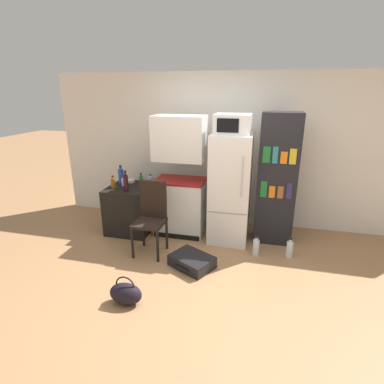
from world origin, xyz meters
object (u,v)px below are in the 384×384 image
Objects in this scene: bottle_green_tall at (141,182)px; suitcase_large_flat at (192,261)px; bowl at (130,181)px; bottle_clear_short at (150,180)px; water_bottle_middle at (256,247)px; kitchen_hutch at (180,181)px; chair at (152,212)px; bottle_wine_dark at (126,183)px; side_table at (131,208)px; microwave at (233,124)px; bookshelf at (277,180)px; bottle_amber_beer at (113,183)px; bottle_blue_soda at (121,176)px; handbag at (126,293)px; water_bottle_front at (290,249)px; refrigerator at (230,189)px; bottle_milk_white at (124,182)px.

suitcase_large_flat is (0.99, -0.78, -0.77)m from bottle_green_tall.
bowl is (-0.33, 0.31, -0.09)m from bottle_green_tall.
water_bottle_middle is at bearing -18.92° from bottle_clear_short.
bowl is 0.22× the size of suitcase_large_flat.
kitchen_hutch reaches higher than chair.
bowl is at bearing 107.17° from bottle_wine_dark.
side_table is 2.56× the size of water_bottle_middle.
water_bottle_middle is (2.11, -0.59, -0.64)m from bowl.
water_bottle_middle is (0.44, -0.40, -1.63)m from microwave.
bowl is (-2.33, 0.06, -0.20)m from bookshelf.
bottle_amber_beer is 0.65× the size of bottle_blue_soda.
chair is 0.87m from suitcase_large_flat.
bottle_amber_beer is at bearing 162.75° from bottle_wine_dark.
kitchen_hutch is at bearing -0.66° from bottle_blue_soda.
chair is at bearing -171.63° from water_bottle_middle.
bottle_blue_soda is (-1.78, 0.06, -0.88)m from microwave.
microwave is 1.98m from bottle_blue_soda.
bottle_green_tall is at bearing -162.97° from kitchen_hutch.
bookshelf is at bearing 50.92° from handbag.
microwave reaches higher than bottle_clear_short.
kitchen_hutch is at bearing 141.58° from suitcase_large_flat.
side_table is at bearing 136.64° from chair.
handbag is (-0.52, -0.86, 0.05)m from suitcase_large_flat.
bottle_green_tall is 0.25× the size of chair.
water_bottle_front is (0.23, -0.48, -0.83)m from bookshelf.
refrigerator is at bearing 32.68° from chair.
side_table reaches higher than water_bottle_front.
suitcase_large_flat is at bearing -111.71° from microwave.
bottle_blue_soda is at bearing 126.17° from bottle_wine_dark.
bottle_milk_white is 0.29m from bottle_wine_dark.
refrigerator is at bearing 1.95° from side_table.
refrigerator is 1.80m from bottle_amber_beer.
refrigerator is at bearing -6.14° from bowl.
bottle_blue_soda is at bearing -162.63° from bottle_clear_short.
bottle_amber_beer is 0.25m from bottle_blue_soda.
kitchen_hutch reaches higher than water_bottle_front.
bottle_blue_soda reaches higher than suitcase_large_flat.
chair is (0.77, -0.68, -0.28)m from bottle_blue_soda.
bookshelf is 2.43m from bottle_blue_soda.
kitchen_hutch is at bearing 176.46° from refrigerator.
side_table is 4.98× the size of bottle_milk_white.
water_bottle_front is at bearing 6.52° from water_bottle_middle.
chair is (-1.01, -0.62, -1.16)m from microwave.
bottle_green_tall is 1.48m from suitcase_large_flat.
bookshelf reaches higher than refrigerator.
bottle_wine_dark reaches higher than bottle_clear_short.
chair is at bearing -148.46° from refrigerator.
bottle_blue_soda is at bearing 139.81° from chair.
bowl is 1.06m from chair.
bottle_amber_beer reaches higher than bowl.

